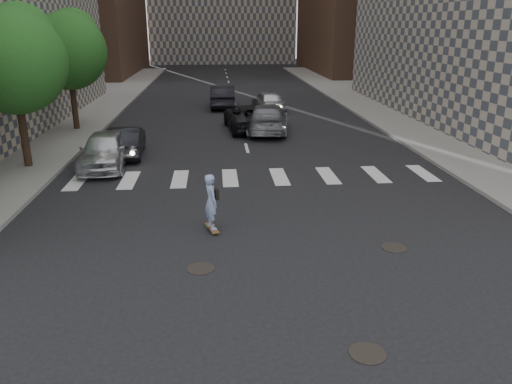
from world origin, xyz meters
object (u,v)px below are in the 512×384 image
traffic_car_a (126,141)px  traffic_car_b (268,118)px  silver_sedan (105,150)px  skateboarder (211,202)px  tree_c (69,47)px  tree_b (15,56)px  traffic_car_e (223,96)px  traffic_car_c (248,117)px  traffic_car_d (268,101)px

traffic_car_a → traffic_car_b: size_ratio=0.76×
silver_sedan → skateboarder: bearing=-60.2°
tree_c → traffic_car_a: (3.77, -6.14, -3.96)m
tree_b → traffic_car_a: tree_b is taller
skateboarder → traffic_car_e: size_ratio=0.35×
skateboarder → traffic_car_e: (0.78, 23.23, -0.11)m
skateboarder → traffic_car_b: size_ratio=0.32×
traffic_car_e → silver_sedan: bearing=72.6°
skateboarder → traffic_car_e: bearing=71.2°
traffic_car_a → traffic_car_e: 14.67m
tree_b → skateboarder: (7.75, -7.49, -3.72)m
silver_sedan → traffic_car_e: size_ratio=0.91×
traffic_car_a → traffic_car_c: bearing=-141.1°
traffic_car_c → traffic_car_d: traffic_car_c is taller
traffic_car_e → traffic_car_b: bearing=105.8°
silver_sedan → traffic_car_d: (8.47, 13.92, -0.04)m
traffic_car_b → traffic_car_c: size_ratio=1.04×
tree_b → traffic_car_c: (9.84, 7.38, -3.92)m
traffic_car_b → traffic_car_c: traffic_car_b is taller
tree_c → traffic_car_c: tree_c is taller
traffic_car_c → silver_sedan: bearing=42.9°
traffic_car_c → traffic_car_a: bearing=36.6°
tree_c → traffic_car_c: 10.60m
skateboarder → traffic_car_a: size_ratio=0.42×
traffic_car_d → traffic_car_a: bearing=48.6°
tree_c → skateboarder: (7.75, -15.49, -3.72)m
traffic_car_a → traffic_car_e: bearing=-112.3°
traffic_car_b → silver_sedan: bearing=49.1°
traffic_car_b → traffic_car_e: bearing=-67.6°
skateboarder → traffic_car_d: 21.61m
tree_b → traffic_car_b: tree_b is taller
traffic_car_a → traffic_car_e: traffic_car_e is taller
tree_c → traffic_car_d: 13.58m
tree_b → traffic_car_b: 13.32m
tree_c → traffic_car_a: 8.22m
tree_b → traffic_car_b: (10.90, 6.61, -3.85)m
skateboarder → traffic_car_b: 14.45m
traffic_car_c → traffic_car_d: size_ratio=1.23×
tree_b → silver_sedan: size_ratio=1.46×
silver_sedan → tree_b: bearing=175.2°
traffic_car_b → traffic_car_d: traffic_car_b is taller
tree_b → tree_c: bearing=90.0°
silver_sedan → traffic_car_c: silver_sedan is taller
tree_b → traffic_car_a: bearing=26.3°
tree_b → tree_c: same height
tree_c → skateboarder: size_ratio=3.75×
traffic_car_e → tree_c: bearing=43.4°
tree_c → silver_sedan: tree_c is taller
traffic_car_a → traffic_car_c: (6.07, 5.52, 0.04)m
silver_sedan → traffic_car_b: traffic_car_b is taller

